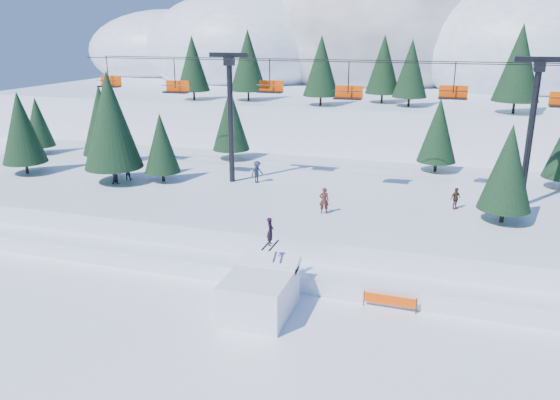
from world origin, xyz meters
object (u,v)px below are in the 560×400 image
(jump_kicker, at_px, (260,292))
(chairlift, at_px, (351,102))
(banner_far, at_px, (500,299))
(banner_near, at_px, (390,300))

(jump_kicker, distance_m, chairlift, 17.80)
(chairlift, bearing_deg, banner_far, -46.96)
(banner_far, bearing_deg, jump_kicker, -160.06)
(jump_kicker, height_order, banner_far, jump_kicker)
(jump_kicker, relative_size, banner_near, 1.71)
(chairlift, relative_size, banner_far, 16.70)
(banner_near, relative_size, banner_far, 1.02)
(banner_near, bearing_deg, banner_far, 19.54)
(jump_kicker, bearing_deg, banner_far, 19.94)
(jump_kicker, height_order, banner_near, jump_kicker)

